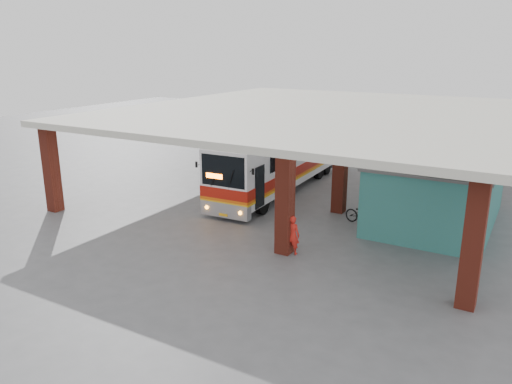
{
  "coord_description": "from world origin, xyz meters",
  "views": [
    {
      "loc": [
        11.39,
        -19.72,
        7.97
      ],
      "look_at": [
        -0.06,
        0.0,
        1.34
      ],
      "focal_mm": 35.0,
      "sensor_mm": 36.0,
      "label": 1
    }
  ],
  "objects_px": {
    "coach_bus": "(279,160)",
    "pedestrian": "(293,235)",
    "red_chair": "(387,190)",
    "motorcycle": "(364,214)"
  },
  "relations": [
    {
      "from": "red_chair",
      "to": "motorcycle",
      "type": "bearing_deg",
      "value": -63.25
    },
    {
      "from": "coach_bus",
      "to": "red_chair",
      "type": "height_order",
      "value": "coach_bus"
    },
    {
      "from": "coach_bus",
      "to": "pedestrian",
      "type": "distance_m",
      "value": 9.25
    },
    {
      "from": "pedestrian",
      "to": "red_chair",
      "type": "xyz_separation_m",
      "value": [
        1.02,
        9.83,
        -0.4
      ]
    },
    {
      "from": "motorcycle",
      "to": "pedestrian",
      "type": "bearing_deg",
      "value": 174.78
    },
    {
      "from": "coach_bus",
      "to": "pedestrian",
      "type": "xyz_separation_m",
      "value": [
        4.75,
        -7.87,
        -0.99
      ]
    },
    {
      "from": "coach_bus",
      "to": "motorcycle",
      "type": "bearing_deg",
      "value": -29.65
    },
    {
      "from": "motorcycle",
      "to": "pedestrian",
      "type": "relative_size",
      "value": 1.19
    },
    {
      "from": "red_chair",
      "to": "pedestrian",
      "type": "bearing_deg",
      "value": -73.03
    },
    {
      "from": "red_chair",
      "to": "coach_bus",
      "type": "bearing_deg",
      "value": -138.33
    }
  ]
}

